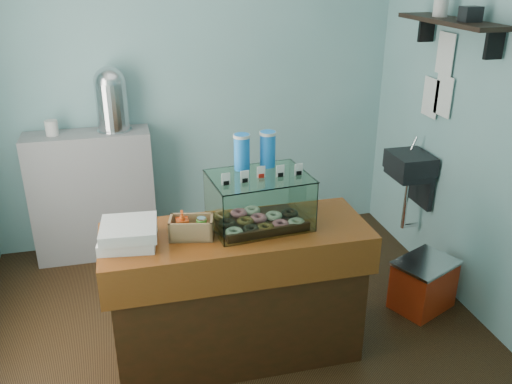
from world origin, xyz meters
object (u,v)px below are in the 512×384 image
object	(u,v)px
counter	(237,293)
red_cooler	(423,284)
coffee_urn	(111,97)
display_case	(258,196)

from	to	relation	value
counter	red_cooler	xyz separation A→B (m)	(1.43, 0.17, -0.27)
counter	red_cooler	bearing A→B (deg)	6.93
red_cooler	coffee_urn	bearing A→B (deg)	121.51
display_case	red_cooler	distance (m)	1.56
counter	display_case	world-z (taller)	display_case
counter	coffee_urn	xyz separation A→B (m)	(-0.67, 1.59, 0.91)
coffee_urn	red_cooler	bearing A→B (deg)	-34.04
display_case	red_cooler	bearing A→B (deg)	-1.42
counter	red_cooler	world-z (taller)	counter
display_case	coffee_urn	xyz separation A→B (m)	(-0.82, 1.51, 0.30)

